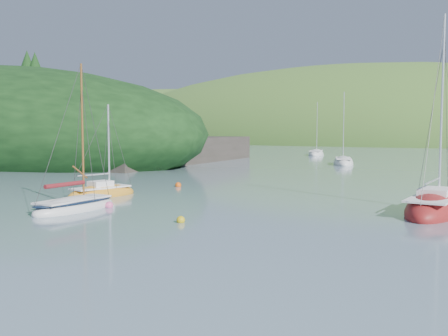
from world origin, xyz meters
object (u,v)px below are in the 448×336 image
Objects in this scene: sailboat_yellow at (102,194)px; distant_sloop_a at (343,163)px; daysailer_white at (75,206)px; sloop_red at (435,209)px; distant_sloop_c at (316,154)px.

distant_sloop_a is at bearing 94.39° from sailboat_yellow.
distant_sloop_a is (1.13, 40.02, 0.01)m from sailboat_yellow.
sloop_red reaches higher than daysailer_white.
distant_sloop_c is (-12.27, 60.27, 0.01)m from sailboat_yellow.
distant_sloop_c reaches higher than distant_sloop_a.
distant_sloop_c is at bearing 97.26° from daysailer_white.
daysailer_white is 44.98m from distant_sloop_a.
sloop_red reaches higher than sailboat_yellow.
distant_sloop_c reaches higher than daysailer_white.
sloop_red is at bearing -85.10° from distant_sloop_a.
daysailer_white is 0.75× the size of sloop_red.
distant_sloop_a is (-2.28, 44.92, -0.03)m from daysailer_white.
distant_sloop_c reaches higher than sailboat_yellow.
distant_sloop_a is at bearing 116.87° from sloop_red.
distant_sloop_a is 24.28m from distant_sloop_c.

